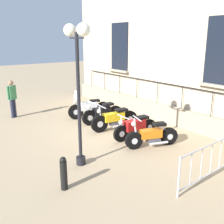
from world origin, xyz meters
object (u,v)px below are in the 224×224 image
at_px(pedestrian_standing, 12,97).
at_px(crowd_barrier, 206,162).
at_px(motorcycle_white, 89,108).
at_px(motorcycle_black, 103,113).
at_px(lamppost, 78,68).
at_px(bollard, 64,173).
at_px(motorcycle_red, 135,127).
at_px(motorcycle_yellow, 115,119).
at_px(motorcycle_orange, 152,136).

bearing_deg(pedestrian_standing, crowd_barrier, 103.45).
height_order(motorcycle_white, pedestrian_standing, pedestrian_standing).
xyz_separation_m(motorcycle_white, motorcycle_black, (-0.06, 1.03, -0.03)).
bearing_deg(motorcycle_white, lamppost, 54.71).
bearing_deg(bollard, motorcycle_black, -135.30).
height_order(motorcycle_white, bollard, motorcycle_white).
bearing_deg(motorcycle_white, motorcycle_black, 93.30).
bearing_deg(bollard, motorcycle_red, -157.62).
distance_m(bollard, pedestrian_standing, 7.15).
bearing_deg(motorcycle_black, motorcycle_yellow, 82.71).
relative_size(motorcycle_white, bollard, 2.33).
distance_m(crowd_barrier, pedestrian_standing, 9.23).
distance_m(lamppost, pedestrian_standing, 6.41).
bearing_deg(pedestrian_standing, motorcycle_black, 131.97).
bearing_deg(bollard, motorcycle_orange, -170.71).
bearing_deg(motorcycle_orange, pedestrian_standing, -67.31).
xyz_separation_m(crowd_barrier, pedestrian_standing, (2.14, -8.97, 0.45)).
relative_size(motorcycle_orange, pedestrian_standing, 1.07).
bearing_deg(motorcycle_red, motorcycle_orange, 83.85).
bearing_deg(motorcycle_red, crowd_barrier, 79.22).
height_order(motorcycle_orange, pedestrian_standing, pedestrian_standing).
xyz_separation_m(crowd_barrier, bollard, (3.11, -1.91, -0.12)).
bearing_deg(motorcycle_yellow, motorcycle_white, -92.06).
height_order(lamppost, crowd_barrier, lamppost).
bearing_deg(lamppost, bollard, 41.99).
distance_m(motorcycle_orange, bollard, 3.72).
relative_size(motorcycle_white, motorcycle_orange, 1.08).
bearing_deg(pedestrian_standing, motorcycle_red, 116.98).
height_order(motorcycle_black, motorcycle_orange, motorcycle_orange).
bearing_deg(motorcycle_red, bollard, 22.38).
bearing_deg(motorcycle_orange, motorcycle_red, -96.15).
height_order(crowd_barrier, bollard, crowd_barrier).
bearing_deg(motorcycle_yellow, bollard, 36.66).
bearing_deg(motorcycle_white, bollard, 51.89).
relative_size(motorcycle_red, motorcycle_orange, 1.03).
distance_m(motorcycle_black, motorcycle_red, 2.28).
distance_m(motorcycle_white, motorcycle_red, 3.31).
bearing_deg(motorcycle_orange, motorcycle_black, -93.61).
bearing_deg(motorcycle_red, motorcycle_black, -92.55).
bearing_deg(motorcycle_yellow, motorcycle_orange, 88.17).
bearing_deg(crowd_barrier, motorcycle_black, -97.55).
xyz_separation_m(motorcycle_black, motorcycle_red, (0.10, 2.28, -0.01)).
height_order(motorcycle_black, motorcycle_yellow, motorcycle_yellow).
bearing_deg(motorcycle_orange, bollard, 9.29).
relative_size(motorcycle_red, bollard, 2.24).
height_order(motorcycle_red, bollard, motorcycle_red).
height_order(motorcycle_black, lamppost, lamppost).
xyz_separation_m(motorcycle_black, bollard, (3.87, 3.83, 0.00)).
xyz_separation_m(motorcycle_yellow, motorcycle_red, (-0.03, 1.23, -0.01)).
distance_m(motorcycle_yellow, pedestrian_standing, 5.13).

